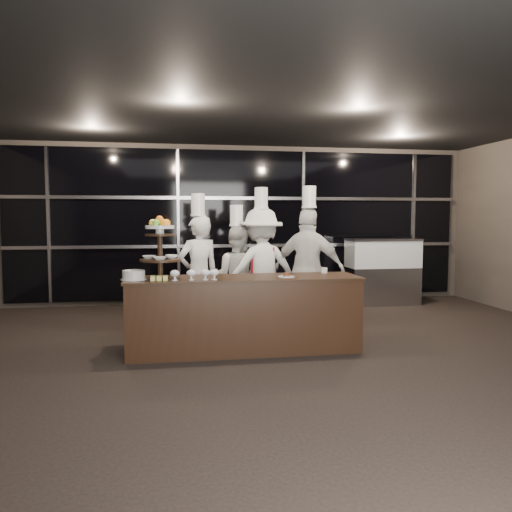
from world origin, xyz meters
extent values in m
plane|color=black|center=(0.00, 0.00, 0.00)|extent=(10.00, 10.00, 0.00)
plane|color=black|center=(0.00, 0.00, 3.00)|extent=(10.00, 10.00, 0.00)
plane|color=#473F38|center=(0.00, 5.00, 1.50)|extent=(9.00, 0.00, 9.00)
cube|color=black|center=(0.00, 4.94, 1.50)|extent=(8.60, 0.04, 2.80)
cube|color=#A5A5AA|center=(0.00, 4.89, 1.10)|extent=(8.60, 0.06, 0.06)
cube|color=#A5A5AA|center=(0.00, 4.89, 2.00)|extent=(8.60, 0.06, 0.06)
cube|color=#A5A5AA|center=(-3.50, 4.91, 1.50)|extent=(0.05, 0.05, 2.80)
cube|color=#A5A5AA|center=(-1.20, 4.91, 1.50)|extent=(0.05, 0.05, 2.80)
cube|color=#A5A5AA|center=(1.20, 4.91, 1.50)|extent=(0.05, 0.05, 2.80)
cube|color=#A5A5AA|center=(3.50, 4.91, 1.50)|extent=(0.05, 0.05, 2.80)
cube|color=black|center=(-0.46, 1.46, 0.45)|extent=(2.80, 0.70, 0.90)
cube|color=black|center=(-0.46, 1.46, 0.91)|extent=(2.84, 0.74, 0.03)
cylinder|color=black|center=(-1.46, 1.46, 0.94)|extent=(0.24, 0.24, 0.03)
cylinder|color=black|center=(-1.46, 1.46, 1.27)|extent=(0.06, 0.06, 0.70)
cylinder|color=black|center=(-1.46, 1.46, 1.14)|extent=(0.48, 0.48, 0.02)
cylinder|color=black|center=(-1.46, 1.46, 1.44)|extent=(0.34, 0.34, 0.02)
cylinder|color=white|center=(-1.46, 1.46, 1.48)|extent=(0.10, 0.10, 0.06)
cylinder|color=white|center=(-1.46, 1.46, 1.53)|extent=(0.34, 0.34, 0.04)
sphere|color=orange|center=(-1.38, 1.46, 1.58)|extent=(0.09, 0.09, 0.09)
sphere|color=#88B32E|center=(-1.42, 1.53, 1.58)|extent=(0.09, 0.09, 0.09)
sphere|color=#FF5B15|center=(-1.50, 1.53, 1.58)|extent=(0.09, 0.09, 0.09)
sphere|color=yellow|center=(-1.54, 1.46, 1.58)|extent=(0.09, 0.09, 0.09)
sphere|color=#62B32E|center=(-1.50, 1.39, 1.58)|extent=(0.09, 0.09, 0.09)
sphere|color=orange|center=(-1.42, 1.39, 1.58)|extent=(0.09, 0.09, 0.09)
sphere|color=orange|center=(-1.46, 1.46, 1.62)|extent=(0.09, 0.09, 0.09)
imported|color=white|center=(-1.59, 1.52, 1.17)|extent=(0.16, 0.16, 0.04)
imported|color=white|center=(-1.33, 1.52, 1.18)|extent=(0.15, 0.15, 0.05)
imported|color=white|center=(-1.46, 1.34, 1.17)|extent=(0.16, 0.16, 0.04)
cylinder|color=silver|center=(-1.29, 1.24, 0.93)|extent=(0.07, 0.07, 0.01)
cylinder|color=silver|center=(-1.29, 1.24, 0.96)|extent=(0.02, 0.02, 0.05)
ellipsoid|color=silver|center=(-1.29, 1.24, 1.01)|extent=(0.11, 0.11, 0.08)
ellipsoid|color=green|center=(-1.29, 1.24, 1.01)|extent=(0.08, 0.08, 0.05)
cylinder|color=silver|center=(-1.11, 1.24, 0.93)|extent=(0.07, 0.07, 0.01)
cylinder|color=silver|center=(-1.11, 1.24, 0.96)|extent=(0.02, 0.02, 0.05)
ellipsoid|color=silver|center=(-1.11, 1.24, 1.01)|extent=(0.11, 0.11, 0.08)
ellipsoid|color=red|center=(-1.11, 1.24, 1.01)|extent=(0.08, 0.08, 0.05)
cylinder|color=silver|center=(-0.94, 1.24, 0.93)|extent=(0.07, 0.07, 0.01)
cylinder|color=silver|center=(-0.94, 1.24, 0.96)|extent=(0.02, 0.02, 0.05)
ellipsoid|color=silver|center=(-0.94, 1.24, 1.01)|extent=(0.11, 0.11, 0.08)
ellipsoid|color=beige|center=(-0.94, 1.24, 1.01)|extent=(0.08, 0.08, 0.05)
cylinder|color=silver|center=(-0.84, 1.24, 0.93)|extent=(0.07, 0.07, 0.01)
cylinder|color=silver|center=(-0.84, 1.24, 0.96)|extent=(0.02, 0.02, 0.05)
ellipsoid|color=silver|center=(-0.84, 1.24, 1.01)|extent=(0.11, 0.11, 0.08)
ellipsoid|color=#4D2513|center=(-0.84, 1.24, 1.01)|extent=(0.08, 0.08, 0.05)
cylinder|color=white|center=(-1.77, 1.41, 0.93)|extent=(0.30, 0.30, 0.01)
cylinder|color=silver|center=(-1.77, 1.41, 0.98)|extent=(0.26, 0.26, 0.10)
cube|color=#E2D46E|center=(-1.54, 1.26, 0.95)|extent=(0.06, 0.06, 0.05)
cube|color=#E2D46E|center=(-1.47, 1.26, 0.95)|extent=(0.06, 0.06, 0.05)
cube|color=#E2D46E|center=(-1.40, 1.26, 0.95)|extent=(0.06, 0.06, 0.05)
cube|color=#E2D46E|center=(-1.54, 1.33, 0.95)|extent=(0.06, 0.06, 0.05)
cube|color=#E2D46E|center=(-1.47, 1.33, 0.95)|extent=(0.06, 0.06, 0.05)
cube|color=#E2D46E|center=(-1.40, 1.33, 0.95)|extent=(0.06, 0.06, 0.05)
cylinder|color=white|center=(0.05, 1.36, 0.93)|extent=(0.20, 0.20, 0.01)
cylinder|color=#4C2814|center=(0.05, 1.36, 0.95)|extent=(0.08, 0.08, 0.04)
cylinder|color=white|center=(0.64, 1.71, 0.96)|extent=(0.08, 0.08, 0.07)
cube|color=#A5A5AA|center=(2.59, 4.30, 0.35)|extent=(1.32, 0.56, 0.70)
cube|color=silver|center=(2.59, 4.30, 0.95)|extent=(1.32, 0.56, 0.50)
cube|color=#FFC67F|center=(2.59, 4.30, 0.95)|extent=(1.22, 0.47, 0.40)
cube|color=#A5A5AA|center=(2.59, 4.30, 1.22)|extent=(1.34, 0.58, 0.04)
imported|color=silver|center=(-0.96, 2.46, 0.84)|extent=(0.72, 0.60, 1.67)
cylinder|color=white|center=(-0.96, 2.46, 1.82)|extent=(0.19, 0.19, 0.30)
cylinder|color=white|center=(-0.96, 2.46, 1.68)|extent=(0.21, 0.21, 0.03)
imported|color=silver|center=(-0.39, 2.73, 0.76)|extent=(0.90, 0.81, 1.52)
cylinder|color=white|center=(-0.39, 2.73, 1.67)|extent=(0.19, 0.19, 0.30)
cylinder|color=white|center=(-0.39, 2.73, 1.53)|extent=(0.21, 0.21, 0.03)
imported|color=white|center=(-0.04, 2.60, 0.89)|extent=(1.26, 0.88, 1.77)
cylinder|color=white|center=(-0.04, 2.60, 1.92)|extent=(0.19, 0.19, 0.30)
cylinder|color=white|center=(-0.04, 2.60, 1.78)|extent=(0.21, 0.21, 0.03)
cube|color=#A10C19|center=(-0.04, 2.48, 0.89)|extent=(0.34, 0.03, 0.66)
imported|color=silver|center=(0.60, 2.34, 0.89)|extent=(1.11, 0.93, 1.78)
cylinder|color=white|center=(0.60, 2.34, 1.93)|extent=(0.19, 0.19, 0.30)
cylinder|color=white|center=(0.60, 2.34, 1.79)|extent=(0.21, 0.21, 0.03)
camera|label=1|loc=(-1.32, -4.51, 1.66)|focal=35.00mm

